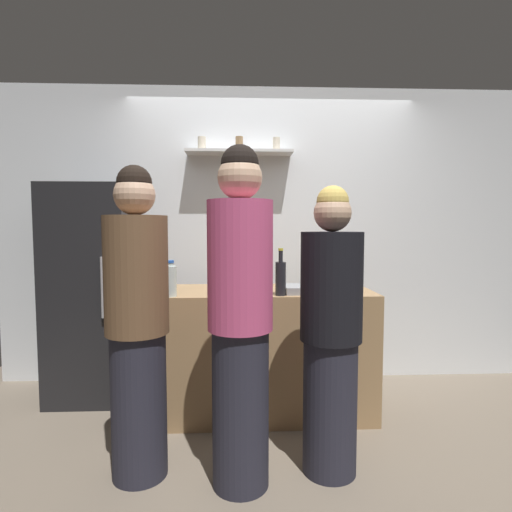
# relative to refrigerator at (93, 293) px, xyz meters

# --- Properties ---
(ground_plane) EXTENTS (5.28, 5.28, 0.00)m
(ground_plane) POSITION_rel_refrigerator_xyz_m (1.45, -0.85, -0.85)
(ground_plane) COLOR #726656
(back_wall_assembly) EXTENTS (4.80, 0.32, 2.60)m
(back_wall_assembly) POSITION_rel_refrigerator_xyz_m (1.45, 0.40, 0.45)
(back_wall_assembly) COLOR white
(back_wall_assembly) RESTS_ON ground
(refrigerator) EXTENTS (0.63, 0.60, 1.70)m
(refrigerator) POSITION_rel_refrigerator_xyz_m (0.00, 0.00, 0.00)
(refrigerator) COLOR black
(refrigerator) RESTS_ON ground
(counter) EXTENTS (1.69, 0.64, 0.92)m
(counter) POSITION_rel_refrigerator_xyz_m (1.29, -0.32, -0.39)
(counter) COLOR #9E7A51
(counter) RESTS_ON ground
(baking_pan) EXTENTS (0.34, 0.24, 0.05)m
(baking_pan) POSITION_rel_refrigerator_xyz_m (1.66, -0.46, 0.09)
(baking_pan) COLOR gray
(baking_pan) RESTS_ON counter
(utensil_holder) EXTENTS (0.11, 0.11, 0.21)m
(utensil_holder) POSITION_rel_refrigerator_xyz_m (1.91, -0.50, 0.12)
(utensil_holder) COLOR #B2B2B7
(utensil_holder) RESTS_ON counter
(wine_bottle_pale_glass) EXTENTS (0.07, 0.07, 0.30)m
(wine_bottle_pale_glass) POSITION_rel_refrigerator_xyz_m (1.12, -0.57, 0.18)
(wine_bottle_pale_glass) COLOR #B2BFB2
(wine_bottle_pale_glass) RESTS_ON counter
(wine_bottle_dark_glass) EXTENTS (0.07, 0.07, 0.32)m
(wine_bottle_dark_glass) POSITION_rel_refrigerator_xyz_m (1.45, -0.57, 0.19)
(wine_bottle_dark_glass) COLOR black
(wine_bottle_dark_glass) RESTS_ON counter
(water_bottle_plastic) EXTENTS (0.08, 0.08, 0.24)m
(water_bottle_plastic) POSITION_rel_refrigerator_xyz_m (0.71, -0.58, 0.17)
(water_bottle_plastic) COLOR silver
(water_bottle_plastic) RESTS_ON counter
(person_blonde) EXTENTS (0.34, 0.34, 1.60)m
(person_blonde) POSITION_rel_refrigerator_xyz_m (1.67, -1.09, -0.07)
(person_blonde) COLOR #262633
(person_blonde) RESTS_ON ground
(person_pink_top) EXTENTS (0.34, 0.34, 1.79)m
(person_pink_top) POSITION_rel_refrigerator_xyz_m (1.17, -1.19, 0.05)
(person_pink_top) COLOR #262633
(person_pink_top) RESTS_ON ground
(person_brown_jacket) EXTENTS (0.34, 0.34, 1.70)m
(person_brown_jacket) POSITION_rel_refrigerator_xyz_m (0.62, -1.08, -0.01)
(person_brown_jacket) COLOR #262633
(person_brown_jacket) RESTS_ON ground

